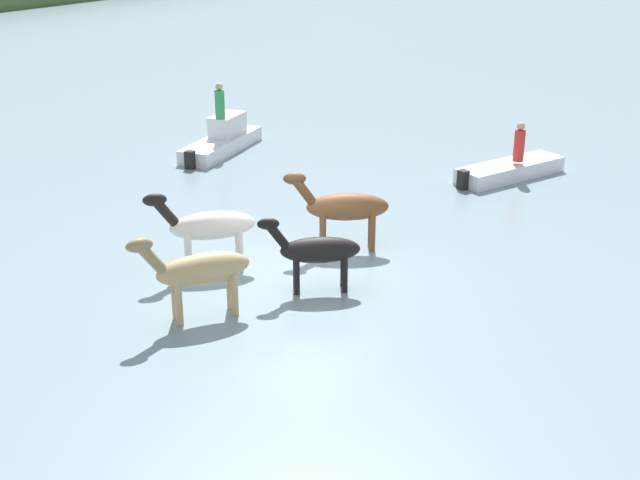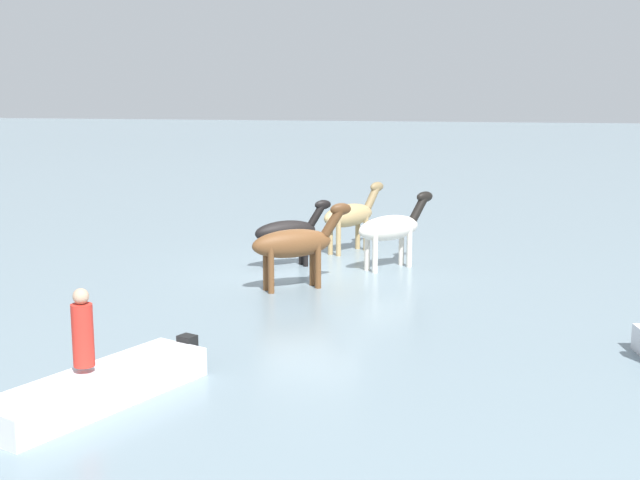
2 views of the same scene
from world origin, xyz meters
TOP-DOWN VIEW (x-y plane):
  - ground_plane at (0.00, 0.00)m, footprint 165.81×165.81m
  - horse_lead at (-0.80, 1.95)m, footprint 2.04×1.97m
  - horse_gray_outer at (1.82, 0.00)m, footprint 1.76×2.26m
  - horse_mid_herd at (-2.74, 0.60)m, footprint 2.23×1.67m
  - horse_chestnut_trailing at (-0.46, -0.68)m, footprint 1.60×1.93m
  - boat_tender_starboard at (9.35, -1.39)m, footprint 3.85×2.43m
  - person_boatman_standing at (9.36, -1.62)m, footprint 0.32×0.32m

SIDE VIEW (x-z plane):
  - ground_plane at x=0.00m, z-range 0.00..0.00m
  - boat_tender_starboard at x=9.35m, z-range -0.20..0.51m
  - horse_chestnut_trailing at x=-0.46m, z-range 0.09..1.78m
  - horse_mid_herd at x=-2.74m, z-range 0.10..1.99m
  - horse_lead at x=-0.80m, z-range 0.10..2.01m
  - horse_gray_outer at x=1.82m, z-range 0.10..2.04m
  - person_boatman_standing at x=9.36m, z-range 0.51..1.70m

